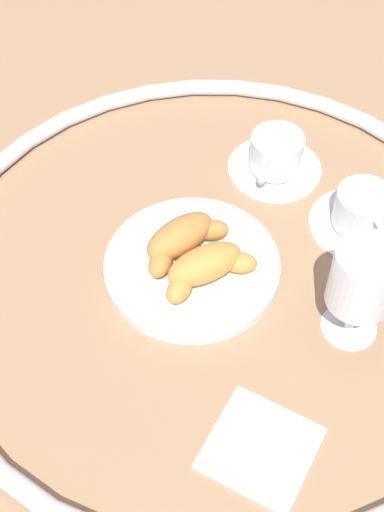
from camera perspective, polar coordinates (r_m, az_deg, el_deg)
The scene contains 9 objects.
ground_plane at distance 0.92m, azimuth 2.01°, elevation -1.03°, with size 2.20×2.20×0.00m, color #997551.
table_chrome_rim at distance 0.91m, azimuth 2.04°, elevation -0.57°, with size 0.75×0.75×0.02m, color silver.
pastry_plate at distance 0.91m, azimuth 0.00°, elevation -0.75°, with size 0.23×0.23×0.02m.
croissant_large at distance 0.90m, azimuth -0.87°, elevation 1.42°, with size 0.13×0.08×0.04m.
croissant_small at distance 0.87m, azimuth 1.13°, elevation -0.88°, with size 0.14×0.06×0.04m.
coffee_cup_near at distance 0.97m, azimuth 13.52°, elevation 3.35°, with size 0.14×0.14×0.06m.
coffee_cup_far at distance 1.03m, azimuth 6.74°, elevation 7.93°, with size 0.14×0.14×0.06m.
juice_glass_left at distance 0.81m, azimuth 13.55°, elevation -2.07°, with size 0.08×0.08×0.14m.
folded_napkin at distance 0.79m, azimuth 5.53°, elevation -15.07°, with size 0.11×0.11×0.01m, color silver.
Camera 1 is at (0.29, 0.48, 0.72)m, focal length 49.70 mm.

